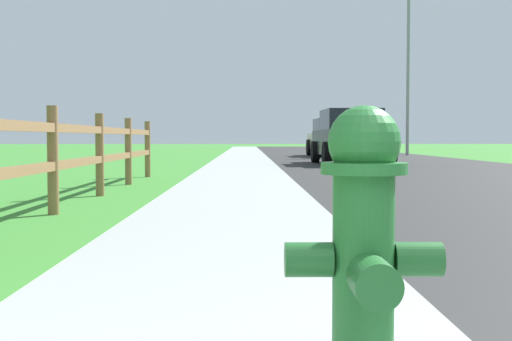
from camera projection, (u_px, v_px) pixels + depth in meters
The scene contains 9 objects.
ground_plane at pixel (270, 159), 25.62m from camera, with size 120.00×120.00×0.00m, color #3B8630.
road_asphalt at pixel (356, 157), 27.66m from camera, with size 7.00×66.00×0.01m, color #2C2C2C.
curb_concrete at pixel (192, 157), 27.58m from camera, with size 6.00×66.00×0.01m, color #9FA5A3.
grass_verge at pixel (154, 157), 27.55m from camera, with size 5.00×66.00×0.00m, color #3B8630.
fire_hydrant at pixel (364, 244), 2.13m from camera, with size 0.48×0.41×0.87m.
rail_fence at pixel (53, 152), 6.91m from camera, with size 0.11×13.39×1.09m.
parked_suv_black at pixel (351, 137), 20.34m from camera, with size 2.05×4.31×1.59m.
parked_car_beige at pixel (335, 138), 28.89m from camera, with size 2.11×4.69×1.56m.
street_lamp at pixel (410, 58), 30.26m from camera, with size 1.17×0.20×7.18m.
Camera 1 is at (-0.85, -0.60, 0.77)m, focal length 49.12 mm.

